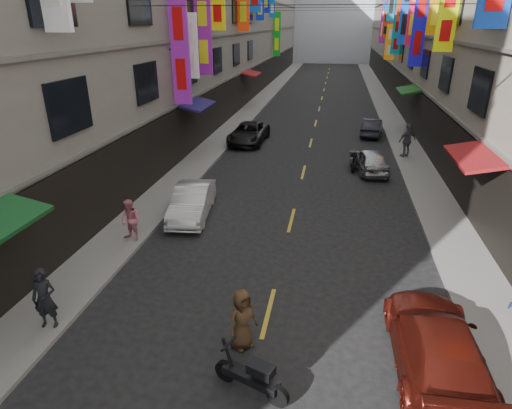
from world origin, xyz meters
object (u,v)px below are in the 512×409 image
at_px(pedestrian_rfar, 407,140).
at_px(pedestrian_lfar, 130,220).
at_px(car_left_far, 249,133).
at_px(car_right_mid, 370,160).
at_px(scooter_far_right, 353,161).
at_px(car_right_near, 437,345).
at_px(pedestrian_crossing, 242,319).
at_px(car_right_far, 372,127).
at_px(car_left_mid, 192,202).
at_px(scooter_crossing, 252,377).
at_px(pedestrian_lnear, 45,298).

bearing_deg(pedestrian_rfar, pedestrian_lfar, 16.50).
distance_m(car_left_far, car_right_mid, 8.71).
bearing_deg(scooter_far_right, pedestrian_lfar, 51.58).
xyz_separation_m(car_left_far, car_right_near, (7.99, -18.67, 0.03)).
relative_size(scooter_far_right, pedestrian_crossing, 1.13).
bearing_deg(pedestrian_rfar, scooter_far_right, 6.53).
bearing_deg(car_left_far, pedestrian_rfar, -8.68).
bearing_deg(pedestrian_lfar, car_right_far, 79.27).
xyz_separation_m(pedestrian_lfar, pedestrian_crossing, (4.98, -4.50, -0.08)).
bearing_deg(car_left_mid, scooter_crossing, -71.09).
relative_size(car_right_near, pedestrian_lfar, 3.03).
bearing_deg(pedestrian_lfar, pedestrian_crossing, -24.77).
distance_m(scooter_crossing, pedestrian_crossing, 1.50).
bearing_deg(pedestrian_crossing, pedestrian_rfar, 21.58).
distance_m(car_left_mid, pedestrian_crossing, 7.92).
bearing_deg(car_left_far, car_right_far, 25.17).
height_order(car_right_mid, pedestrian_crossing, pedestrian_crossing).
distance_m(scooter_far_right, car_right_mid, 0.94).
distance_m(pedestrian_lfar, pedestrian_crossing, 6.71).
bearing_deg(pedestrian_lnear, car_right_far, 55.89).
bearing_deg(car_right_near, scooter_far_right, -85.38).
relative_size(car_right_far, pedestrian_crossing, 2.24).
xyz_separation_m(scooter_crossing, scooter_far_right, (2.47, 15.85, 0.00)).
bearing_deg(pedestrian_crossing, car_right_far, 29.83).
height_order(car_left_mid, car_right_mid, car_left_mid).
distance_m(pedestrian_lnear, pedestrian_rfar, 20.39).
bearing_deg(car_left_far, pedestrian_lfar, -93.53).
bearing_deg(car_right_mid, car_right_near, 82.77).
bearing_deg(pedestrian_lnear, scooter_far_right, 50.35).
relative_size(scooter_crossing, pedestrian_crossing, 1.08).
bearing_deg(pedestrian_lnear, scooter_crossing, -22.50).
xyz_separation_m(car_left_far, pedestrian_lfar, (-1.41, -14.22, 0.24)).
bearing_deg(car_left_mid, car_right_far, 55.11).
bearing_deg(car_left_far, scooter_far_right, -30.79).
distance_m(car_left_mid, car_left_far, 11.66).
bearing_deg(scooter_crossing, car_right_mid, 8.80).
height_order(car_left_far, pedestrian_lfar, pedestrian_lfar).
distance_m(scooter_crossing, car_right_mid, 15.84).
xyz_separation_m(scooter_far_right, car_left_mid, (-6.55, -7.42, 0.20)).
bearing_deg(car_right_near, car_left_far, -67.94).
xyz_separation_m(scooter_crossing, car_left_far, (-4.07, 20.08, 0.19)).
bearing_deg(car_right_near, scooter_crossing, 18.73).
relative_size(scooter_far_right, pedestrian_lfar, 1.18).
relative_size(scooter_far_right, pedestrian_lnear, 1.08).
distance_m(car_left_far, pedestrian_lnear, 19.06).
bearing_deg(scooter_far_right, car_right_far, -100.64).
bearing_deg(car_left_mid, pedestrian_crossing, -70.04).
bearing_deg(car_right_far, pedestrian_lnear, 75.33).
xyz_separation_m(car_right_mid, pedestrian_crossing, (-3.82, -14.12, 0.18)).
xyz_separation_m(car_left_far, pedestrian_lnear, (-1.41, -19.01, 0.32)).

